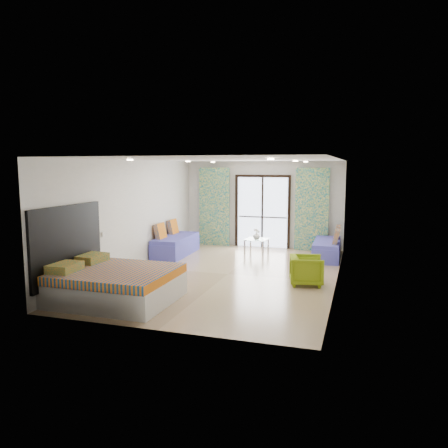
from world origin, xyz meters
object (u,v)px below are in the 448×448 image
(bed, at_px, (113,284))
(daybed_right, at_px, (327,249))
(armchair, at_px, (307,269))
(coffee_table, at_px, (257,240))
(daybed_left, at_px, (175,244))

(bed, bearing_deg, daybed_right, 55.09)
(bed, bearing_deg, armchair, 33.77)
(bed, relative_size, armchair, 3.20)
(bed, bearing_deg, coffee_table, 73.82)
(daybed_right, bearing_deg, coffee_table, 173.89)
(armchair, bearing_deg, bed, 111.95)
(bed, xyz_separation_m, daybed_left, (-0.64, 4.34, -0.02))
(daybed_right, height_order, armchair, daybed_right)
(coffee_table, relative_size, armchair, 1.05)
(daybed_left, distance_m, daybed_right, 4.31)
(armchair, bearing_deg, daybed_left, 50.62)
(bed, distance_m, coffee_table, 5.54)
(daybed_left, xyz_separation_m, armchair, (4.01, -2.09, 0.05))
(daybed_left, relative_size, daybed_right, 1.10)
(bed, height_order, daybed_left, daybed_left)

